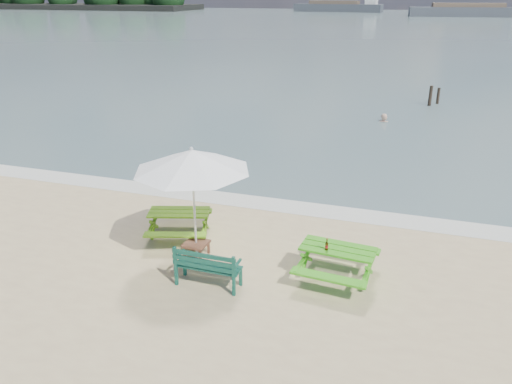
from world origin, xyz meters
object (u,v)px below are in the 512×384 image
(picnic_table_right, at_px, (337,264))
(park_bench, at_px, (208,274))
(side_table, at_px, (196,249))
(beer_bottle, at_px, (327,246))
(swimmer, at_px, (382,131))
(picnic_table_left, at_px, (180,225))
(patio_umbrella, at_px, (192,160))

(picnic_table_right, relative_size, park_bench, 1.33)
(side_table, distance_m, beer_bottle, 3.01)
(swimmer, bearing_deg, park_bench, -98.54)
(picnic_table_left, height_order, picnic_table_right, picnic_table_right)
(park_bench, xyz_separation_m, swimmer, (2.27, 15.10, -0.72))
(side_table, bearing_deg, picnic_table_right, 0.17)
(picnic_table_left, xyz_separation_m, park_bench, (1.48, -1.75, -0.07))
(side_table, xyz_separation_m, swimmer, (3.00, 14.07, -0.64))
(picnic_table_left, distance_m, picnic_table_right, 3.96)
(swimmer, bearing_deg, picnic_table_left, -105.69)
(picnic_table_left, distance_m, park_bench, 2.30)
(park_bench, distance_m, beer_bottle, 2.44)
(picnic_table_right, bearing_deg, patio_umbrella, -179.83)
(picnic_table_right, distance_m, patio_umbrella, 3.68)
(side_table, relative_size, beer_bottle, 2.17)
(picnic_table_right, bearing_deg, side_table, -179.83)
(picnic_table_right, height_order, swimmer, picnic_table_right)
(patio_umbrella, distance_m, swimmer, 14.64)
(park_bench, distance_m, side_table, 1.27)
(beer_bottle, bearing_deg, picnic_table_left, 166.77)
(picnic_table_right, distance_m, swimmer, 14.08)
(side_table, xyz_separation_m, beer_bottle, (2.94, -0.15, 0.62))
(beer_bottle, bearing_deg, patio_umbrella, 177.12)
(patio_umbrella, distance_m, beer_bottle, 3.28)
(side_table, bearing_deg, swimmer, 77.97)
(picnic_table_left, distance_m, patio_umbrella, 2.19)
(picnic_table_right, height_order, beer_bottle, beer_bottle)
(picnic_table_right, xyz_separation_m, side_table, (-3.15, -0.01, -0.17))
(side_table, height_order, beer_bottle, beer_bottle)
(park_bench, xyz_separation_m, patio_umbrella, (-0.73, 1.03, 2.00))
(picnic_table_left, xyz_separation_m, beer_bottle, (3.69, -0.87, 0.47))
(park_bench, relative_size, swimmer, 0.81)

